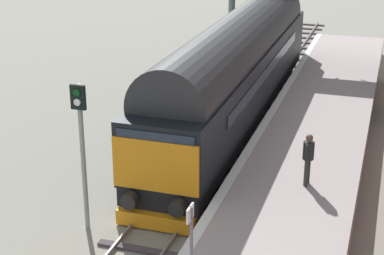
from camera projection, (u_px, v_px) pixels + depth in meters
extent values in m
plane|color=gray|center=(174.00, 204.00, 20.31)|extent=(140.00, 140.00, 0.00)
cube|color=gray|center=(154.00, 199.00, 20.49)|extent=(0.07, 60.00, 0.15)
cube|color=gray|center=(196.00, 205.00, 20.07)|extent=(0.07, 60.00, 0.15)
cube|color=#453B43|center=(140.00, 249.00, 17.69)|extent=(2.50, 0.26, 0.09)
cube|color=#453B43|center=(158.00, 225.00, 18.99)|extent=(2.50, 0.26, 0.09)
cube|color=#453B43|center=(174.00, 203.00, 20.29)|extent=(2.50, 0.26, 0.09)
cube|color=#453B43|center=(189.00, 184.00, 21.59)|extent=(2.50, 0.26, 0.09)
cube|color=#453B43|center=(201.00, 167.00, 22.89)|extent=(2.50, 0.26, 0.09)
cube|color=#453B43|center=(212.00, 152.00, 24.19)|extent=(2.50, 0.26, 0.09)
cube|color=#453B43|center=(223.00, 138.00, 25.49)|extent=(2.50, 0.26, 0.09)
cube|color=#453B43|center=(232.00, 126.00, 26.79)|extent=(2.50, 0.26, 0.09)
cube|color=#453B43|center=(240.00, 115.00, 28.09)|extent=(2.50, 0.26, 0.09)
cube|color=#453B43|center=(248.00, 104.00, 29.39)|extent=(2.50, 0.26, 0.09)
cube|color=#453B43|center=(254.00, 95.00, 30.69)|extent=(2.50, 0.26, 0.09)
cube|color=#453B43|center=(261.00, 87.00, 31.99)|extent=(2.50, 0.26, 0.09)
cube|color=#453B43|center=(267.00, 79.00, 33.29)|extent=(2.50, 0.26, 0.09)
cube|color=#453B43|center=(272.00, 72.00, 34.59)|extent=(2.50, 0.26, 0.09)
cube|color=#453B43|center=(277.00, 65.00, 35.89)|extent=(2.50, 0.26, 0.09)
cube|color=#453B43|center=(282.00, 58.00, 37.19)|extent=(2.50, 0.26, 0.09)
cube|color=#453B43|center=(286.00, 53.00, 38.49)|extent=(2.50, 0.26, 0.09)
cube|color=#453B43|center=(290.00, 47.00, 39.79)|extent=(2.50, 0.26, 0.09)
cube|color=#453B43|center=(294.00, 42.00, 41.09)|extent=(2.50, 0.26, 0.09)
cube|color=#453B43|center=(297.00, 37.00, 42.39)|extent=(2.50, 0.26, 0.09)
cube|color=#453B43|center=(301.00, 33.00, 43.69)|extent=(2.50, 0.26, 0.09)
cube|color=#453B43|center=(304.00, 28.00, 44.99)|extent=(2.50, 0.26, 0.09)
cube|color=#453B43|center=(307.00, 24.00, 46.29)|extent=(2.50, 0.26, 0.09)
cube|color=#A39595|center=(286.00, 207.00, 19.09)|extent=(4.00, 44.00, 1.00)
cube|color=white|center=(228.00, 183.00, 19.44)|extent=(0.30, 44.00, 0.01)
cube|color=black|center=(235.00, 104.00, 27.00)|extent=(2.56, 18.86, 0.60)
cube|color=black|center=(236.00, 74.00, 26.52)|extent=(2.70, 18.86, 2.10)
cylinder|color=#2C2C2E|center=(237.00, 45.00, 26.08)|extent=(2.56, 17.35, 2.57)
cube|color=orange|center=(155.00, 167.00, 18.16)|extent=(2.65, 0.08, 1.58)
cube|color=#232D3D|center=(155.00, 143.00, 17.92)|extent=(2.38, 0.04, 0.64)
cube|color=#232D3D|center=(269.00, 70.00, 26.02)|extent=(0.04, 13.20, 0.44)
cylinder|color=black|center=(130.00, 200.00, 18.59)|extent=(0.48, 0.35, 0.48)
cylinder|color=black|center=(178.00, 208.00, 18.16)|extent=(0.48, 0.35, 0.48)
cube|color=orange|center=(156.00, 221.00, 18.73)|extent=(2.43, 0.36, 0.47)
cylinder|color=black|center=(176.00, 187.00, 20.27)|extent=(1.64, 1.04, 1.04)
cylinder|color=black|center=(187.00, 173.00, 21.25)|extent=(1.64, 1.04, 1.04)
cylinder|color=black|center=(197.00, 161.00, 22.23)|extent=(1.64, 1.04, 1.04)
cylinder|color=black|center=(262.00, 77.00, 32.00)|extent=(1.64, 1.04, 1.04)
cylinder|color=black|center=(266.00, 71.00, 32.98)|extent=(1.64, 1.04, 1.04)
cylinder|color=black|center=(271.00, 66.00, 33.95)|extent=(1.64, 1.04, 1.04)
cylinder|color=gray|center=(83.00, 159.00, 18.10)|extent=(0.14, 0.14, 4.49)
cube|color=black|center=(78.00, 97.00, 17.37)|extent=(0.44, 0.10, 0.71)
cylinder|color=#0A3E13|center=(77.00, 92.00, 17.26)|extent=(0.20, 0.06, 0.20)
cylinder|color=white|center=(77.00, 102.00, 17.36)|extent=(0.20, 0.06, 0.20)
cylinder|color=slate|center=(191.00, 239.00, 14.72)|extent=(0.08, 0.08, 1.72)
cube|color=white|center=(190.00, 213.00, 14.49)|extent=(0.05, 0.44, 0.36)
cube|color=black|center=(189.00, 213.00, 14.50)|extent=(0.01, 0.20, 0.24)
cylinder|color=#323433|center=(306.00, 173.00, 19.15)|extent=(0.13, 0.13, 0.84)
cylinder|color=#323433|center=(308.00, 170.00, 19.32)|extent=(0.13, 0.13, 0.84)
cylinder|color=#262827|center=(309.00, 150.00, 18.99)|extent=(0.39, 0.39, 0.56)
sphere|color=brown|center=(309.00, 138.00, 18.84)|extent=(0.22, 0.22, 0.22)
cylinder|color=#262827|center=(307.00, 153.00, 18.81)|extent=(0.09, 0.09, 0.52)
cylinder|color=#262827|center=(311.00, 148.00, 19.16)|extent=(0.09, 0.09, 0.52)
cylinder|color=slate|center=(231.00, 18.00, 34.45)|extent=(0.36, 0.36, 5.58)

